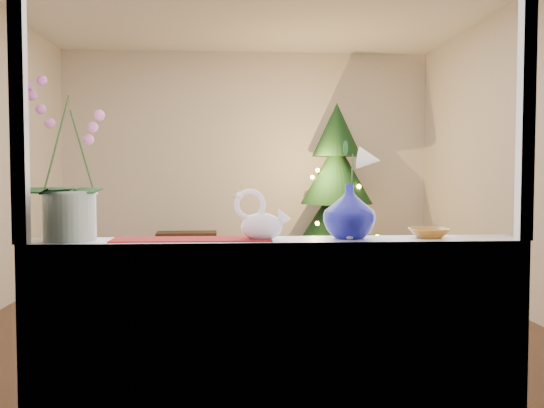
% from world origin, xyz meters
% --- Properties ---
extents(ground, '(5.00, 5.00, 0.00)m').
position_xyz_m(ground, '(0.00, 0.00, 0.00)').
color(ground, '#382417').
rests_on(ground, ground).
extents(wall_back, '(4.50, 0.10, 2.70)m').
position_xyz_m(wall_back, '(0.00, 2.50, 1.35)').
color(wall_back, beige).
rests_on(wall_back, ground).
extents(wall_front, '(4.50, 0.10, 2.70)m').
position_xyz_m(wall_front, '(0.00, -2.50, 1.35)').
color(wall_front, beige).
rests_on(wall_front, ground).
extents(wall_right, '(0.10, 5.00, 2.70)m').
position_xyz_m(wall_right, '(2.25, 0.00, 1.35)').
color(wall_right, beige).
rests_on(wall_right, ground).
extents(window_apron, '(2.20, 0.08, 0.88)m').
position_xyz_m(window_apron, '(0.00, -2.46, 0.44)').
color(window_apron, white).
rests_on(window_apron, ground).
extents(windowsill, '(2.20, 0.26, 0.04)m').
position_xyz_m(windowsill, '(0.00, -2.37, 0.90)').
color(windowsill, white).
rests_on(windowsill, window_apron).
extents(window_frame, '(2.22, 0.06, 1.60)m').
position_xyz_m(window_frame, '(0.00, -2.47, 1.70)').
color(window_frame, white).
rests_on(window_frame, windowsill).
extents(runner, '(0.70, 0.20, 0.01)m').
position_xyz_m(runner, '(-0.38, -2.37, 0.92)').
color(runner, maroon).
rests_on(runner, windowsill).
extents(orchid_pot, '(0.30, 0.30, 0.72)m').
position_xyz_m(orchid_pot, '(-0.91, -2.36, 1.28)').
color(orchid_pot, white).
rests_on(orchid_pot, windowsill).
extents(swan, '(0.26, 0.13, 0.21)m').
position_xyz_m(swan, '(-0.07, -2.38, 1.03)').
color(swan, white).
rests_on(swan, windowsill).
extents(blue_vase, '(0.31, 0.31, 0.28)m').
position_xyz_m(blue_vase, '(0.32, -2.36, 1.06)').
color(blue_vase, navy).
rests_on(blue_vase, windowsill).
extents(lily, '(0.16, 0.09, 0.21)m').
position_xyz_m(lily, '(0.32, -2.36, 1.31)').
color(lily, white).
rests_on(lily, blue_vase).
extents(paperweight, '(0.07, 0.07, 0.06)m').
position_xyz_m(paperweight, '(0.32, -2.41, 0.95)').
color(paperweight, silver).
rests_on(paperweight, windowsill).
extents(amber_dish, '(0.16, 0.16, 0.04)m').
position_xyz_m(amber_dish, '(0.69, -2.36, 0.94)').
color(amber_dish, '#A76821').
rests_on(amber_dish, windowsill).
extents(xmas_tree, '(1.32, 1.32, 2.02)m').
position_xyz_m(xmas_tree, '(1.03, 1.95, 1.01)').
color(xmas_tree, black).
rests_on(xmas_tree, ground).
extents(side_table, '(0.71, 0.37, 0.52)m').
position_xyz_m(side_table, '(-0.72, 2.05, 0.26)').
color(side_table, black).
rests_on(side_table, ground).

